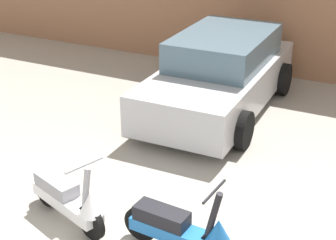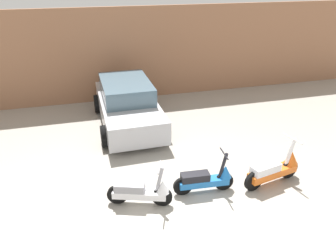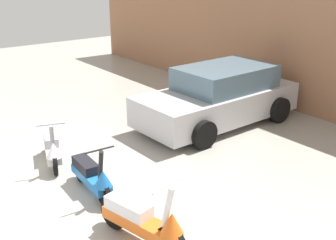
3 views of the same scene
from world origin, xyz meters
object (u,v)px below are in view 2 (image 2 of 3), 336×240
scooter_front_right (206,179)px  car_rear_left (128,104)px  scooter_front_center (275,169)px  scooter_front_left (142,191)px

scooter_front_right → car_rear_left: car_rear_left is taller
scooter_front_right → scooter_front_center: size_ratio=0.90×
scooter_front_right → scooter_front_center: (1.68, -0.09, 0.04)m
scooter_front_left → car_rear_left: 4.19m
scooter_front_left → scooter_front_center: bearing=18.5°
scooter_front_center → car_rear_left: (-2.84, 4.19, 0.28)m
scooter_front_center → car_rear_left: car_rear_left is taller
car_rear_left → scooter_front_right: bearing=15.0°
scooter_front_left → scooter_front_right: (1.49, 0.07, -0.00)m
scooter_front_left → scooter_front_right: scooter_front_left is taller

